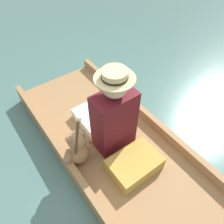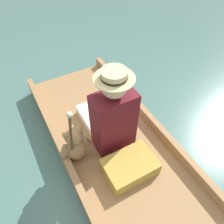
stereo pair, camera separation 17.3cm
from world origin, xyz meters
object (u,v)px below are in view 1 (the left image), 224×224
(seated_person, at_px, (110,115))
(wine_glass, at_px, (117,96))
(teddy_bear, at_px, (78,149))
(walking_cane, at_px, (77,141))

(seated_person, height_order, wine_glass, seated_person)
(teddy_bear, xyz_separation_m, wine_glass, (0.74, 0.39, -0.06))
(seated_person, xyz_separation_m, walking_cane, (-0.44, -0.18, 0.17))
(seated_person, bearing_deg, walking_cane, -168.12)
(seated_person, height_order, teddy_bear, seated_person)
(wine_glass, xyz_separation_m, walking_cane, (-0.79, -0.52, 0.36))
(teddy_bear, relative_size, walking_cane, 0.50)
(seated_person, xyz_separation_m, teddy_bear, (-0.39, -0.05, -0.14))
(seated_person, relative_size, walking_cane, 1.01)
(teddy_bear, xyz_separation_m, walking_cane, (-0.05, -0.13, 0.31))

